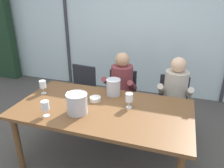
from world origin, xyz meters
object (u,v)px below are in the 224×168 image
wine_glass_center_pour (43,85)px  wine_glass_near_bucket (129,98)px  chair_left_of_center (122,95)px  person_beige_jumper (175,95)px  dining_table (103,113)px  ice_bucket_primary (77,103)px  ice_bucket_secondary (113,87)px  chair_center (172,101)px  chair_near_curtain (81,88)px  tasting_bowl (95,99)px  wine_glass_by_left_taster (45,106)px  person_maroon_top (120,87)px

wine_glass_center_pour → wine_glass_near_bucket: bearing=-1.1°
chair_left_of_center → person_beige_jumper: (0.78, -0.11, 0.17)m
dining_table → ice_bucket_primary: (-0.22, -0.19, 0.19)m
chair_left_of_center → ice_bucket_secondary: bearing=-93.9°
chair_center → ice_bucket_primary: bearing=-129.5°
chair_near_curtain → chair_center: bearing=5.3°
dining_table → person_beige_jumper: person_beige_jumper is taller
ice_bucket_primary → wine_glass_center_pour: bearing=154.1°
person_beige_jumper → tasting_bowl: (-0.91, -0.67, 0.12)m
wine_glass_center_pour → wine_glass_by_left_taster: bearing=-53.3°
chair_near_curtain → person_maroon_top: (0.71, -0.14, 0.17)m
person_maroon_top → ice_bucket_secondary: person_maroon_top is taller
chair_near_curtain → person_beige_jumper: bearing=0.8°
person_maroon_top → tasting_bowl: bearing=-99.1°
dining_table → chair_center: size_ratio=2.32×
person_beige_jumper → wine_glass_by_left_taster: person_beige_jumper is taller
chair_left_of_center → chair_center: size_ratio=1.00×
tasting_bowl → chair_center: bearing=41.9°
ice_bucket_primary → wine_glass_by_left_taster: bearing=-150.5°
chair_left_of_center → ice_bucket_secondary: (0.04, -0.55, 0.37)m
dining_table → chair_near_curtain: bearing=127.7°
person_beige_jumper → wine_glass_near_bucket: bearing=-124.5°
tasting_bowl → dining_table: bearing=-42.8°
chair_near_curtain → tasting_bowl: (0.58, -0.81, 0.29)m
chair_center → tasting_bowl: (-0.88, -0.79, 0.29)m
chair_near_curtain → wine_glass_near_bucket: 1.37m
dining_table → person_beige_jumper: 1.11m
chair_center → chair_near_curtain: bearing=-179.5°
chair_near_curtain → chair_left_of_center: same height
chair_left_of_center → person_beige_jumper: 0.81m
dining_table → ice_bucket_secondary: bearing=87.6°
ice_bucket_secondary → wine_glass_by_left_taster: ice_bucket_secondary is taller
chair_left_of_center → chair_center: bearing=-7.0°
ice_bucket_primary → tasting_bowl: 0.34m
chair_center → chair_left_of_center: bearing=-178.1°
dining_table → chair_left_of_center: bearing=91.3°
tasting_bowl → wine_glass_by_left_taster: 0.61m
dining_table → wine_glass_by_left_taster: size_ratio=11.50×
person_maroon_top → ice_bucket_primary: person_maroon_top is taller
chair_left_of_center → tasting_bowl: bearing=-106.3°
dining_table → chair_center: bearing=51.2°
person_beige_jumper → ice_bucket_secondary: size_ratio=5.58×
wine_glass_by_left_taster → ice_bucket_secondary: bearing=53.7°
chair_near_curtain → ice_bucket_primary: (0.50, -1.13, 0.38)m
ice_bucket_primary → person_maroon_top: bearing=78.3°
chair_left_of_center → ice_bucket_secondary: 0.67m
chair_near_curtain → chair_center: size_ratio=1.00×
wine_glass_near_bucket → wine_glass_by_left_taster: bearing=-150.4°
ice_bucket_primary → tasting_bowl: ice_bucket_primary is taller
dining_table → tasting_bowl: size_ratio=14.97×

